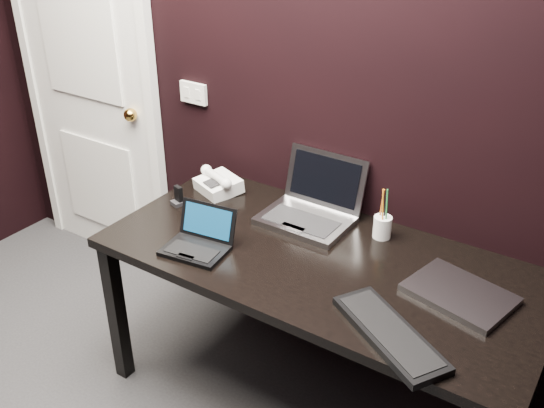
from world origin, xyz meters
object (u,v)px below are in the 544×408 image
Objects in this scene: ext_keyboard at (389,333)px; desk_phone at (218,183)px; door at (88,84)px; closed_laptop at (460,294)px; pen_cup at (382,226)px; mobile_phone at (178,198)px; desk at (319,273)px; silver_laptop at (311,209)px; netbook at (198,242)px.

desk_phone is at bearing 155.06° from ext_keyboard.
closed_laptop is (2.18, -0.33, -0.29)m from door.
mobile_phone is at bearing -164.36° from pen_cup.
closed_laptop is at bearing 5.22° from desk.
closed_laptop is at bearing -14.75° from silver_laptop.
silver_laptop reaches higher than desk_phone.
ext_keyboard is 1.18m from desk_phone.
netbook is at bearing -164.77° from closed_laptop.
pen_cup is at bearing 151.06° from closed_laptop.
door is at bearing 154.45° from netbook.
closed_laptop is (0.71, -0.19, -0.04)m from silver_laptop.
closed_laptop is 0.45m from pen_cup.
door is 2.18m from ext_keyboard.
closed_laptop is (0.12, 0.33, -0.00)m from ext_keyboard.
ext_keyboard is at bearing -4.68° from netbook.
desk_phone is (0.99, -0.16, -0.26)m from door.
desk is 3.68× the size of ext_keyboard.
mobile_phone is (-0.55, -0.21, -0.02)m from silver_laptop.
desk_phone is (-1.19, 0.17, 0.03)m from closed_laptop.
netbook is (-0.42, -0.21, 0.11)m from desk.
desk_phone is at bearing -8.97° from door.
mobile_phone is (-0.31, 0.23, 0.00)m from netbook.
desk_phone is 0.80m from pen_cup.
pen_cup is at bearing 62.49° from desk.
door is 24.42× the size of mobile_phone.
netbook is 0.69× the size of closed_laptop.
silver_laptop is (1.47, -0.14, -0.26)m from door.
desk is 0.71m from desk_phone.
closed_laptop is (0.53, 0.05, 0.09)m from desk.
closed_laptop is at bearing -8.16° from desk_phone.
pen_cup reaches higher than ext_keyboard.
door is 9.90× the size of pen_cup.
door is 1.03m from desk_phone.
mobile_phone is 0.90m from pen_cup.
pen_cup is at bearing 116.60° from ext_keyboard.
silver_laptop is 4.26× the size of mobile_phone.
silver_laptop is 0.32m from pen_cup.
ext_keyboard is at bearing -63.40° from pen_cup.
ext_keyboard is at bearing -41.16° from silver_laptop.
mobile_phone is at bearing -178.78° from closed_laptop.
ext_keyboard is (2.06, -0.65, -0.29)m from door.
pen_cup is (-0.39, 0.22, 0.04)m from closed_laptop.
door is at bearing 174.54° from silver_laptop.
desk_phone is at bearing 70.44° from mobile_phone.
mobile_phone is (-1.14, 0.30, 0.02)m from ext_keyboard.
desk is 0.33m from pen_cup.
pen_cup is (0.31, 0.03, 0.00)m from silver_laptop.
desk is 4.34× the size of closed_laptop.
netbook is at bearing -61.04° from desk_phone.
netbook is 3.07× the size of mobile_phone.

